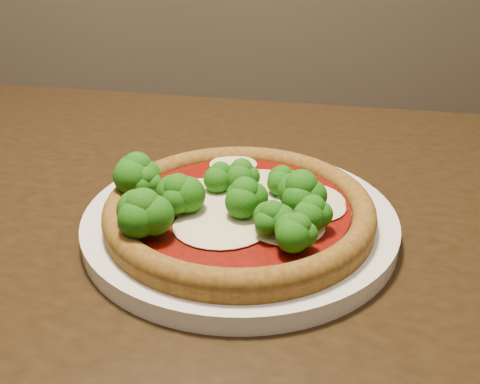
{
  "coord_description": "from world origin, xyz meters",
  "views": [
    {
      "loc": [
        -0.11,
        -0.26,
        1.02
      ],
      "look_at": [
        -0.1,
        0.18,
        0.79
      ],
      "focal_mm": 40.0,
      "sensor_mm": 36.0,
      "label": 1
    }
  ],
  "objects": [
    {
      "name": "dining_table",
      "position": [
        -0.18,
        0.23,
        0.64
      ],
      "size": [
        1.29,
        0.97,
        0.75
      ],
      "rotation": [
        0.0,
        0.0,
        -0.23
      ],
      "color": "black",
      "rests_on": "floor"
    },
    {
      "name": "plate",
      "position": [
        -0.1,
        0.18,
        0.76
      ],
      "size": [
        0.3,
        0.3,
        0.02
      ],
      "primitive_type": "cylinder",
      "color": "silver",
      "rests_on": "dining_table"
    },
    {
      "name": "pizza",
      "position": [
        -0.11,
        0.17,
        0.79
      ],
      "size": [
        0.25,
        0.25,
        0.06
      ],
      "rotation": [
        0.0,
        0.0,
        -0.14
      ],
      "color": "brown",
      "rests_on": "plate"
    }
  ]
}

